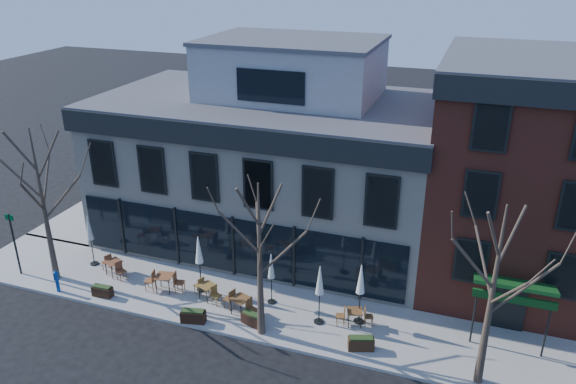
% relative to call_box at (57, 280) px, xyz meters
% --- Properties ---
extents(ground, '(120.00, 120.00, 0.00)m').
position_rel_call_box_xyz_m(ground, '(7.54, 4.20, -0.76)').
color(ground, black).
rests_on(ground, ground).
extents(sidewalk_front, '(33.50, 4.70, 0.15)m').
position_rel_call_box_xyz_m(sidewalk_front, '(10.79, 2.05, -0.69)').
color(sidewalk_front, gray).
rests_on(sidewalk_front, ground).
extents(sidewalk_side, '(4.50, 12.00, 0.15)m').
position_rel_call_box_xyz_m(sidewalk_side, '(-3.71, 10.20, -0.69)').
color(sidewalk_side, gray).
rests_on(sidewalk_side, ground).
extents(corner_building, '(18.39, 10.39, 11.10)m').
position_rel_call_box_xyz_m(corner_building, '(7.61, 9.27, 3.96)').
color(corner_building, beige).
rests_on(corner_building, ground).
extents(red_brick_building, '(8.20, 11.78, 11.18)m').
position_rel_call_box_xyz_m(red_brick_building, '(20.54, 9.18, 4.87)').
color(red_brick_building, brown).
rests_on(red_brick_building, ground).
extents(tree_corner, '(3.93, 3.98, 7.92)m').
position_rel_call_box_xyz_m(tree_corner, '(-0.95, 1.00, 3.48)').
color(tree_corner, '#382B21').
rests_on(tree_corner, sidewalk_front).
extents(tree_mid, '(3.50, 3.55, 7.04)m').
position_rel_call_box_xyz_m(tree_mid, '(10.55, 0.30, 3.03)').
color(tree_mid, '#382B21').
rests_on(tree_mid, sidewalk_front).
extents(tree_right, '(3.72, 3.77, 7.48)m').
position_rel_call_box_xyz_m(tree_right, '(19.55, 0.30, 3.26)').
color(tree_right, '#382B21').
rests_on(tree_right, sidewalk_front).
extents(sign_pole, '(0.50, 0.10, 3.40)m').
position_rel_call_box_xyz_m(sign_pole, '(-2.96, 0.70, 1.31)').
color(sign_pole, black).
rests_on(sign_pole, sidewalk_front).
extents(call_box, '(0.23, 0.23, 1.16)m').
position_rel_call_box_xyz_m(call_box, '(0.00, 0.00, 0.00)').
color(call_box, '#0B3A91').
rests_on(call_box, sidewalk_front).
extents(cafe_set_0, '(1.83, 1.13, 0.95)m').
position_rel_call_box_xyz_m(cafe_set_0, '(1.66, 2.21, -0.12)').
color(cafe_set_0, brown).
rests_on(cafe_set_0, sidewalk_front).
extents(cafe_set_1, '(2.04, 0.95, 1.05)m').
position_rel_call_box_xyz_m(cafe_set_1, '(4.89, 1.78, -0.08)').
color(cafe_set_1, brown).
rests_on(cafe_set_1, sidewalk_front).
extents(cafe_set_2, '(1.76, 1.10, 0.91)m').
position_rel_call_box_xyz_m(cafe_set_2, '(7.17, 1.86, -0.14)').
color(cafe_set_2, brown).
rests_on(cafe_set_2, sidewalk_front).
extents(cafe_set_3, '(1.97, 1.10, 1.01)m').
position_rel_call_box_xyz_m(cafe_set_3, '(9.14, 1.28, -0.09)').
color(cafe_set_3, brown).
rests_on(cafe_set_3, sidewalk_front).
extents(cafe_set_5, '(1.72, 0.90, 0.88)m').
position_rel_call_box_xyz_m(cafe_set_5, '(14.22, 2.21, -0.16)').
color(cafe_set_5, brown).
rests_on(cafe_set_5, sidewalk_front).
extents(umbrella_0, '(0.45, 0.45, 2.83)m').
position_rel_call_box_xyz_m(umbrella_0, '(0.02, 2.74, 1.38)').
color(umbrella_0, black).
rests_on(umbrella_0, sidewalk_front).
extents(umbrella_1, '(0.47, 0.47, 2.93)m').
position_rel_call_box_xyz_m(umbrella_1, '(6.53, 2.42, 1.46)').
color(umbrella_1, black).
rests_on(umbrella_1, sidewalk_front).
extents(umbrella_2, '(0.41, 0.41, 2.58)m').
position_rel_call_box_xyz_m(umbrella_2, '(10.15, 2.58, 1.21)').
color(umbrella_2, black).
rests_on(umbrella_2, sidewalk_front).
extents(umbrella_3, '(0.46, 0.46, 2.89)m').
position_rel_call_box_xyz_m(umbrella_3, '(12.69, 1.83, 1.42)').
color(umbrella_3, black).
rests_on(umbrella_3, sidewalk_front).
extents(umbrella_4, '(0.47, 0.47, 2.92)m').
position_rel_call_box_xyz_m(umbrella_4, '(14.36, 2.46, 1.45)').
color(umbrella_4, black).
rests_on(umbrella_4, sidewalk_front).
extents(planter_0, '(1.01, 0.45, 0.56)m').
position_rel_call_box_xyz_m(planter_0, '(2.30, 0.38, -0.34)').
color(planter_0, black).
rests_on(planter_0, sidewalk_front).
extents(planter_1, '(1.17, 0.67, 0.62)m').
position_rel_call_box_xyz_m(planter_1, '(7.39, 0.00, -0.31)').
color(planter_1, black).
rests_on(planter_1, sidewalk_front).
extents(planter_2, '(1.09, 0.69, 0.57)m').
position_rel_call_box_xyz_m(planter_2, '(9.95, 0.70, -0.33)').
color(planter_2, black).
rests_on(planter_2, sidewalk_front).
extents(planter_3, '(1.16, 0.75, 0.60)m').
position_rel_call_box_xyz_m(planter_3, '(14.87, 0.65, -0.31)').
color(planter_3, '#311E10').
rests_on(planter_3, sidewalk_front).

